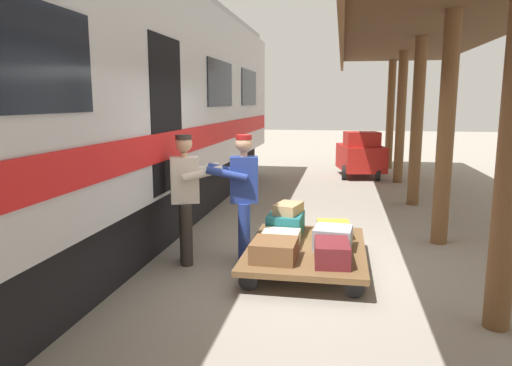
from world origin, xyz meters
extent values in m
plane|color=gray|center=(0.00, 0.00, 0.00)|extent=(60.00, 60.00, 0.00)
cylinder|color=brown|center=(-1.92, -9.75, 1.70)|extent=(0.24, 0.24, 3.40)
cylinder|color=brown|center=(-1.92, -6.96, 1.70)|extent=(0.24, 0.24, 3.40)
cylinder|color=brown|center=(-1.92, -4.18, 1.70)|extent=(0.24, 0.24, 3.40)
cylinder|color=brown|center=(-1.92, -1.39, 1.70)|extent=(0.24, 0.24, 3.40)
cylinder|color=brown|center=(-1.92, 1.39, 1.70)|extent=(0.24, 0.24, 3.40)
cube|color=brown|center=(-0.37, 0.00, 3.25)|extent=(0.08, 20.30, 0.30)
cube|color=#B7BABF|center=(3.34, 0.00, 2.35)|extent=(3.00, 16.03, 2.90)
cube|color=black|center=(3.34, 0.00, 0.45)|extent=(2.55, 15.23, 0.90)
cube|color=red|center=(1.83, 0.00, 1.55)|extent=(0.03, 15.71, 0.36)
cube|color=black|center=(1.83, -5.61, 2.45)|extent=(0.02, 1.76, 0.84)
cube|color=black|center=(1.83, -2.81, 2.45)|extent=(0.02, 1.76, 0.84)
cube|color=black|center=(1.83, 2.81, 2.45)|extent=(0.02, 1.76, 0.84)
cube|color=black|center=(1.89, 0.00, 1.95)|extent=(0.12, 1.10, 2.00)
cube|color=brown|center=(-0.02, 0.09, 0.26)|extent=(1.48, 2.10, 0.07)
cylinder|color=black|center=(-0.61, 0.93, 0.11)|extent=(0.22, 0.05, 0.22)
cylinder|color=black|center=(0.57, 0.93, 0.11)|extent=(0.22, 0.05, 0.22)
cylinder|color=black|center=(-0.61, -0.75, 0.11)|extent=(0.22, 0.05, 0.22)
cylinder|color=black|center=(0.57, -0.75, 0.11)|extent=(0.22, 0.05, 0.22)
cube|color=beige|center=(0.31, 0.09, 0.38)|extent=(0.48, 0.51, 0.17)
cube|color=#1E666B|center=(0.31, -0.49, 0.43)|extent=(0.49, 0.62, 0.28)
cube|color=brown|center=(0.31, 0.67, 0.41)|extent=(0.53, 0.55, 0.23)
cube|color=#9EA0A5|center=(-0.35, 0.09, 0.43)|extent=(0.50, 0.51, 0.27)
cube|color=maroon|center=(-0.35, 0.67, 0.42)|extent=(0.43, 0.61, 0.25)
cube|color=gold|center=(-0.35, -0.49, 0.38)|extent=(0.49, 0.53, 0.18)
cube|color=tan|center=(0.28, -0.51, 0.65)|extent=(0.41, 0.53, 0.14)
cylinder|color=navy|center=(0.83, -0.11, 0.41)|extent=(0.16, 0.16, 0.82)
cylinder|color=navy|center=(0.79, 0.08, 0.41)|extent=(0.16, 0.16, 0.82)
cube|color=navy|center=(0.81, -0.02, 1.12)|extent=(0.40, 0.29, 0.60)
cylinder|color=tan|center=(0.81, -0.02, 1.45)|extent=(0.09, 0.09, 0.06)
sphere|color=tan|center=(0.81, -0.02, 1.59)|extent=(0.22, 0.22, 0.22)
cylinder|color=#A51919|center=(0.81, -0.02, 1.67)|extent=(0.21, 0.21, 0.06)
cylinder|color=navy|center=(1.06, -0.13, 1.22)|extent=(0.54, 0.21, 0.21)
cylinder|color=navy|center=(0.99, 0.19, 1.22)|extent=(0.54, 0.21, 0.21)
cylinder|color=#332D28|center=(1.53, 0.24, 0.41)|extent=(0.16, 0.16, 0.82)
cylinder|color=#332D28|center=(1.61, 0.05, 0.41)|extent=(0.16, 0.16, 0.82)
cube|color=silver|center=(1.57, 0.15, 1.12)|extent=(0.42, 0.34, 0.60)
cylinder|color=tan|center=(1.57, 0.15, 1.45)|extent=(0.09, 0.09, 0.06)
sphere|color=tan|center=(1.57, 0.15, 1.59)|extent=(0.22, 0.22, 0.22)
cylinder|color=#332D28|center=(1.57, 0.15, 1.67)|extent=(0.21, 0.21, 0.06)
cylinder|color=silver|center=(1.30, 0.21, 1.22)|extent=(0.53, 0.29, 0.21)
cylinder|color=silver|center=(1.42, -0.09, 1.22)|extent=(0.53, 0.29, 0.21)
cube|color=#B21E19|center=(-0.97, -7.77, 0.55)|extent=(1.41, 1.88, 0.70)
cube|color=#B21E19|center=(-0.97, -7.42, 1.05)|extent=(1.02, 0.86, 0.50)
cylinder|color=black|center=(-1.42, -7.17, 0.20)|extent=(0.12, 0.40, 0.40)
cylinder|color=black|center=(-0.52, -7.17, 0.20)|extent=(0.12, 0.40, 0.40)
cylinder|color=black|center=(-1.42, -8.37, 0.20)|extent=(0.12, 0.40, 0.40)
cylinder|color=black|center=(-0.52, -8.37, 0.20)|extent=(0.12, 0.40, 0.40)
camera|label=1|loc=(-0.42, 5.97, 2.12)|focal=33.41mm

